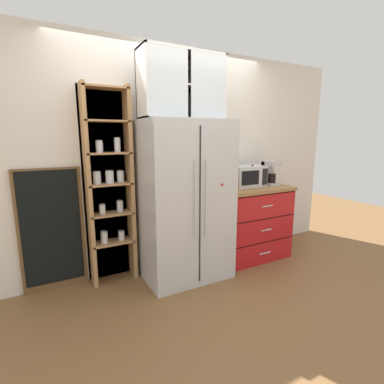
{
  "coord_description": "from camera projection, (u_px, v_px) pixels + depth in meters",
  "views": [
    {
      "loc": [
        -1.34,
        -2.7,
        1.53
      ],
      "look_at": [
        0.1,
        0.0,
        0.94
      ],
      "focal_mm": 26.42,
      "sensor_mm": 36.0,
      "label": 1
    }
  ],
  "objects": [
    {
      "name": "ground_plane",
      "position": [
        184.0,
        273.0,
        3.25
      ],
      "size": [
        10.72,
        10.72,
        0.0
      ],
      "primitive_type": "plane",
      "color": "brown"
    },
    {
      "name": "wall_back_cream",
      "position": [
        169.0,
        160.0,
        3.35
      ],
      "size": [
        5.01,
        0.1,
        2.55
      ],
      "primitive_type": "cube",
      "color": "silver",
      "rests_on": "ground"
    },
    {
      "name": "refrigerator",
      "position": [
        184.0,
        201.0,
        3.09
      ],
      "size": [
        0.92,
        0.72,
        1.71
      ],
      "color": "silver",
      "rests_on": "ground"
    },
    {
      "name": "pantry_shelf_column",
      "position": [
        109.0,
        185.0,
        2.97
      ],
      "size": [
        0.51,
        0.25,
        2.05
      ],
      "color": "brown",
      "rests_on": "ground"
    },
    {
      "name": "counter_cabinet",
      "position": [
        249.0,
        222.0,
        3.65
      ],
      "size": [
        0.97,
        0.63,
        0.93
      ],
      "color": "red",
      "rests_on": "ground"
    },
    {
      "name": "microwave",
      "position": [
        246.0,
        176.0,
        3.56
      ],
      "size": [
        0.44,
        0.33,
        0.26
      ],
      "color": "silver",
      "rests_on": "counter_cabinet"
    },
    {
      "name": "coffee_maker",
      "position": [
        270.0,
        173.0,
        3.68
      ],
      "size": [
        0.17,
        0.2,
        0.31
      ],
      "color": "#B7B7BC",
      "rests_on": "counter_cabinet"
    },
    {
      "name": "mug_red",
      "position": [
        230.0,
        185.0,
        3.34
      ],
      "size": [
        0.11,
        0.07,
        0.1
      ],
      "color": "red",
      "rests_on": "counter_cabinet"
    },
    {
      "name": "mug_sage",
      "position": [
        254.0,
        183.0,
        3.51
      ],
      "size": [
        0.11,
        0.07,
        0.1
      ],
      "color": "#8CA37F",
      "rests_on": "counter_cabinet"
    },
    {
      "name": "bottle_green",
      "position": [
        252.0,
        177.0,
        3.53
      ],
      "size": [
        0.06,
        0.06,
        0.28
      ],
      "color": "#285B33",
      "rests_on": "counter_cabinet"
    },
    {
      "name": "upper_cabinet",
      "position": [
        181.0,
        87.0,
        2.9
      ],
      "size": [
        0.89,
        0.32,
        0.67
      ],
      "color": "silver",
      "rests_on": "refrigerator"
    },
    {
      "name": "chalkboard_menu",
      "position": [
        52.0,
        230.0,
        2.8
      ],
      "size": [
        0.6,
        0.04,
        1.25
      ],
      "color": "brown",
      "rests_on": "ground"
    }
  ]
}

